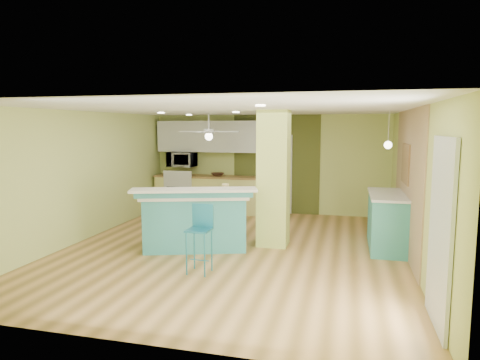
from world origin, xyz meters
name	(u,v)px	position (x,y,z in m)	size (l,w,h in m)	color
floor	(233,250)	(0.00, 0.00, -0.01)	(6.00, 7.00, 0.01)	olive
ceiling	(232,109)	(0.00, 0.00, 2.50)	(6.00, 7.00, 0.01)	white
wall_back	(268,164)	(0.00, 3.50, 1.25)	(6.00, 0.01, 2.50)	#C0CD6D
wall_front	(139,224)	(0.00, -3.50, 1.25)	(6.00, 0.01, 2.50)	#C0CD6D
wall_left	(83,176)	(-3.00, 0.00, 1.25)	(0.01, 7.00, 2.50)	#C0CD6D
wall_right	(414,187)	(3.00, 0.00, 1.25)	(0.01, 7.00, 2.50)	#C0CD6D
wood_panel	(408,182)	(2.99, 0.60, 1.25)	(0.02, 3.40, 2.50)	#957555
olive_accent	(276,164)	(0.20, 3.49, 1.25)	(2.20, 0.02, 2.50)	#4D5321
interior_door	(276,174)	(0.20, 3.46, 1.00)	(0.82, 0.05, 2.00)	silver
french_door	(440,233)	(2.97, -2.30, 1.05)	(0.04, 1.08, 2.10)	silver
column	(274,179)	(0.65, 0.50, 1.25)	(0.55, 0.55, 2.50)	#C0D060
kitchen_run	(217,194)	(-1.30, 3.20, 0.47)	(3.25, 0.63, 0.94)	#DAD672
stove	(182,193)	(-2.25, 3.19, 0.46)	(0.76, 0.66, 1.08)	silver
upper_cabinets	(218,136)	(-1.30, 3.32, 1.95)	(3.20, 0.34, 0.80)	silver
microwave	(182,159)	(-2.25, 3.20, 1.35)	(0.70, 0.48, 0.39)	white
ceiling_fan	(209,132)	(-1.10, 2.00, 2.08)	(1.41, 1.41, 0.61)	silver
pendant_lamp	(388,145)	(2.65, 0.75, 1.88)	(0.14, 0.14, 0.69)	silver
wall_decor	(406,164)	(2.96, 0.80, 1.55)	(0.03, 0.90, 0.70)	brown
peninsula	(195,219)	(-0.69, -0.06, 0.53)	(2.28, 1.71, 1.15)	teal
bar_stool	(201,227)	(-0.16, -1.26, 0.70)	(0.36, 0.36, 1.04)	#1D6D85
side_counter	(388,221)	(2.70, 0.78, 0.51)	(0.67, 1.57, 1.01)	teal
fruit_bowl	(218,174)	(-1.27, 3.19, 0.98)	(0.34, 0.34, 0.08)	#352016
canister	(225,188)	(-0.19, 0.18, 1.08)	(0.13, 0.13, 0.17)	gold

